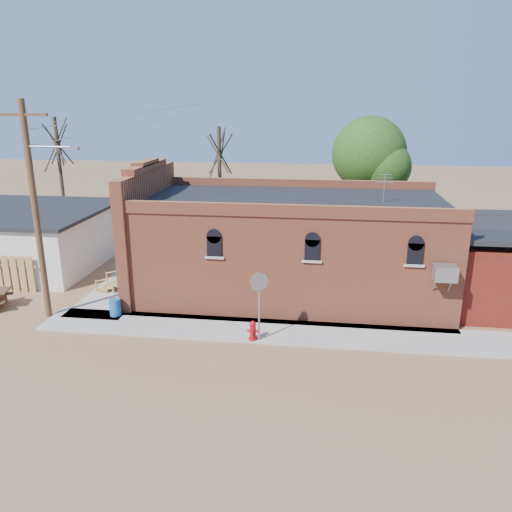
# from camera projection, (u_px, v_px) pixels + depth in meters

# --- Properties ---
(ground) EXTENTS (120.00, 120.00, 0.00)m
(ground) POSITION_uv_depth(u_px,v_px,m) (231.00, 340.00, 19.39)
(ground) COLOR brown
(ground) RESTS_ON ground
(sidewalk_south) EXTENTS (19.00, 2.20, 0.08)m
(sidewalk_south) POSITION_uv_depth(u_px,v_px,m) (271.00, 331.00, 20.05)
(sidewalk_south) COLOR #9E9991
(sidewalk_south) RESTS_ON ground
(sidewalk_west) EXTENTS (2.60, 10.00, 0.08)m
(sidewalk_west) POSITION_uv_depth(u_px,v_px,m) (132.00, 280.00, 25.86)
(sidewalk_west) COLOR #9E9991
(sidewalk_west) RESTS_ON ground
(brick_bar) EXTENTS (16.40, 7.97, 6.30)m
(brick_bar) POSITION_uv_depth(u_px,v_px,m) (285.00, 246.00, 23.71)
(brick_bar) COLOR #B55637
(brick_bar) RESTS_ON ground
(red_shed) EXTENTS (5.40, 6.40, 4.30)m
(red_shed) POSITION_uv_depth(u_px,v_px,m) (503.00, 255.00, 22.49)
(red_shed) COLOR #5E1410
(red_shed) RESTS_ON ground
(utility_pole) EXTENTS (3.12, 0.26, 9.00)m
(utility_pole) POSITION_uv_depth(u_px,v_px,m) (36.00, 208.00, 20.16)
(utility_pole) COLOR #4A391D
(utility_pole) RESTS_ON ground
(tree_bare_near) EXTENTS (2.80, 2.80, 7.65)m
(tree_bare_near) POSITION_uv_depth(u_px,v_px,m) (219.00, 152.00, 30.35)
(tree_bare_near) COLOR #403624
(tree_bare_near) RESTS_ON ground
(tree_bare_far) EXTENTS (2.80, 2.80, 8.16)m
(tree_bare_far) POSITION_uv_depth(u_px,v_px,m) (57.00, 143.00, 32.57)
(tree_bare_far) COLOR #403624
(tree_bare_far) RESTS_ON ground
(tree_leafy) EXTENTS (4.40, 4.40, 8.15)m
(tree_leafy) POSITION_uv_depth(u_px,v_px,m) (369.00, 154.00, 29.69)
(tree_leafy) COLOR #403624
(tree_leafy) RESTS_ON ground
(fire_hydrant) EXTENTS (0.44, 0.42, 0.78)m
(fire_hydrant) POSITION_uv_depth(u_px,v_px,m) (253.00, 330.00, 19.15)
(fire_hydrant) COLOR #A3090E
(fire_hydrant) RESTS_ON sidewalk_south
(stop_sign) EXTENTS (0.69, 0.42, 2.77)m
(stop_sign) POSITION_uv_depth(u_px,v_px,m) (259.00, 288.00, 18.61)
(stop_sign) COLOR #929297
(stop_sign) RESTS_ON sidewalk_south
(trash_barrel) EXTENTS (0.49, 0.49, 0.74)m
(trash_barrel) POSITION_uv_depth(u_px,v_px,m) (115.00, 307.00, 21.35)
(trash_barrel) COLOR #1C5A8E
(trash_barrel) RESTS_ON sidewalk_west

